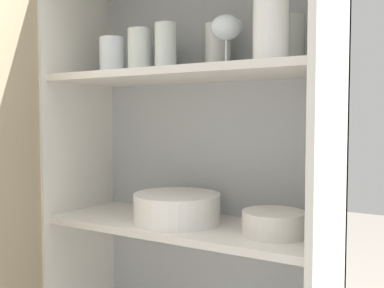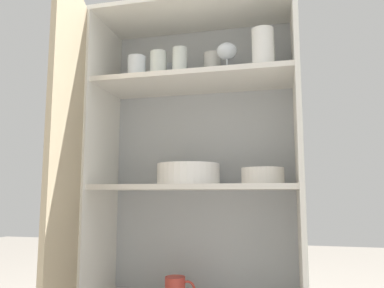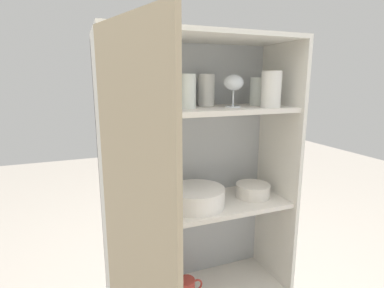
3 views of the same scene
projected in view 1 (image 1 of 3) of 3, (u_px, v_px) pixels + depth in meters
The scene contains 15 objects.
cupboard_back_panel at pixel (211, 215), 1.40m from camera, with size 0.81×0.02×1.40m, color #B2B7BC.
cupboard_side_left at pixel (82, 210), 1.46m from camera, with size 0.02×0.33×1.40m, color white.
cupboard_side_right at pixel (328, 245), 1.06m from camera, with size 0.02×0.33×1.40m, color white.
shelf_board_middle at pixel (185, 226), 1.26m from camera, with size 0.78×0.29×0.02m, color silver.
shelf_board_upper at pixel (185, 75), 1.24m from camera, with size 0.78×0.29×0.02m, color silver.
tumbler_glass_0 at pixel (112, 56), 1.34m from camera, with size 0.08×0.08×0.11m.
tumbler_glass_1 at pixel (166, 48), 1.26m from camera, with size 0.06×0.06×0.14m.
tumbler_glass_2 at pixel (218, 48), 1.27m from camera, with size 0.07×0.07×0.14m.
tumbler_glass_3 at pixel (291, 41), 1.11m from camera, with size 0.07×0.07×0.12m.
tumbler_glass_4 at pixel (140, 52), 1.31m from camera, with size 0.07×0.07×0.13m.
tumbler_glass_5 at pixel (162, 59), 1.38m from camera, with size 0.06×0.06×0.11m.
tumbler_glass_6 at pixel (271, 29), 1.02m from camera, with size 0.08×0.08×0.15m.
wine_glass_0 at pixel (226, 30), 1.14m from camera, with size 0.08×0.08×0.13m.
plate_stack_white at pixel (177, 208), 1.26m from camera, with size 0.24×0.24×0.08m.
mixing_bowl_large at pixel (274, 222), 1.12m from camera, with size 0.16×0.16×0.06m.
Camera 1 is at (0.65, -0.92, 1.00)m, focal length 42.00 mm.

